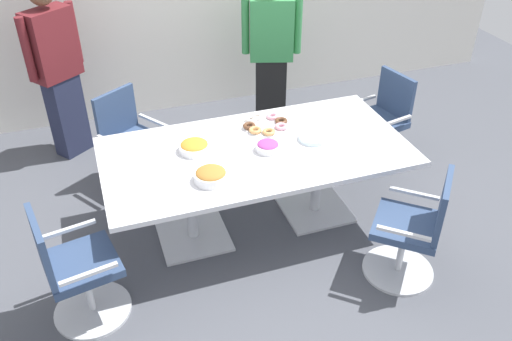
% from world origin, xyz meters
% --- Properties ---
extents(ground_plane, '(10.00, 10.00, 0.01)m').
position_xyz_m(ground_plane, '(0.00, 0.00, -0.01)').
color(ground_plane, '#4C4F56').
extents(conference_table, '(2.40, 1.20, 0.75)m').
position_xyz_m(conference_table, '(0.00, 0.00, 0.63)').
color(conference_table, silver).
rests_on(conference_table, ground).
extents(office_chair_0, '(0.75, 0.75, 0.91)m').
position_xyz_m(office_chair_0, '(-0.88, 0.95, 0.41)').
color(office_chair_0, silver).
rests_on(office_chair_0, ground).
extents(office_chair_1, '(0.63, 0.63, 0.91)m').
position_xyz_m(office_chair_1, '(-1.47, -0.55, 0.41)').
color(office_chair_1, silver).
rests_on(office_chair_1, ground).
extents(office_chair_2, '(0.76, 0.76, 0.91)m').
position_xyz_m(office_chair_2, '(0.89, -0.94, 0.41)').
color(office_chair_2, silver).
rests_on(office_chair_2, ground).
extents(office_chair_3, '(0.64, 0.64, 0.91)m').
position_xyz_m(office_chair_3, '(1.47, 0.55, 0.41)').
color(office_chair_3, silver).
rests_on(office_chair_3, ground).
extents(person_standing_0, '(0.54, 0.44, 1.74)m').
position_xyz_m(person_standing_0, '(-1.40, 1.73, 0.91)').
color(person_standing_0, '#232842').
rests_on(person_standing_0, ground).
extents(person_standing_1, '(0.61, 0.34, 1.67)m').
position_xyz_m(person_standing_1, '(0.71, 1.57, 0.87)').
color(person_standing_1, black).
rests_on(person_standing_1, ground).
extents(snack_bowl_chips_orange, '(0.24, 0.24, 0.09)m').
position_xyz_m(snack_bowl_chips_orange, '(-0.46, 0.13, 0.79)').
color(snack_bowl_chips_orange, white).
rests_on(snack_bowl_chips_orange, conference_table).
extents(snack_bowl_candy_mix, '(0.19, 0.19, 0.08)m').
position_xyz_m(snack_bowl_candy_mix, '(0.08, -0.04, 0.79)').
color(snack_bowl_candy_mix, white).
rests_on(snack_bowl_candy_mix, conference_table).
extents(snack_bowl_pretzels, '(0.25, 0.25, 0.10)m').
position_xyz_m(snack_bowl_pretzels, '(-0.44, -0.29, 0.80)').
color(snack_bowl_pretzels, white).
rests_on(snack_bowl_pretzels, conference_table).
extents(donut_platter, '(0.39, 0.39, 0.04)m').
position_xyz_m(donut_platter, '(0.19, 0.32, 0.77)').
color(donut_platter, white).
rests_on(donut_platter, conference_table).
extents(plate_stack, '(0.23, 0.23, 0.04)m').
position_xyz_m(plate_stack, '(0.48, -0.01, 0.77)').
color(plate_stack, white).
rests_on(plate_stack, conference_table).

